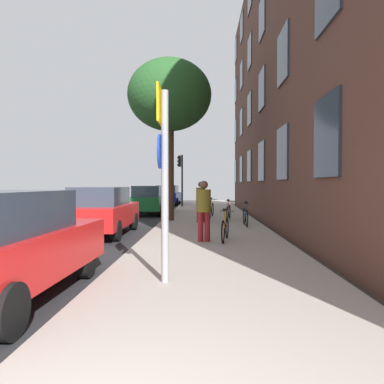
# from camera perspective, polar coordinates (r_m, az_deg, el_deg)

# --- Properties ---
(ground_plane) EXTENTS (41.80, 41.80, 0.00)m
(ground_plane) POSITION_cam_1_polar(r_m,az_deg,el_deg) (16.87, -9.28, -4.62)
(ground_plane) COLOR #332D28
(road_asphalt) EXTENTS (7.00, 38.00, 0.01)m
(road_asphalt) POSITION_cam_1_polar(r_m,az_deg,el_deg) (17.39, -16.11, -4.46)
(road_asphalt) COLOR #232326
(road_asphalt) RESTS_ON ground
(sidewalk) EXTENTS (4.20, 38.00, 0.12)m
(sidewalk) POSITION_cam_1_polar(r_m,az_deg,el_deg) (16.56, 2.73, -4.51)
(sidewalk) COLOR #9E9389
(sidewalk) RESTS_ON ground
(building_facade) EXTENTS (0.56, 27.00, 13.68)m
(building_facade) POSITION_cam_1_polar(r_m,az_deg,el_deg) (17.02, 12.05, 18.77)
(building_facade) COLOR #513328
(building_facade) RESTS_ON ground
(sign_post) EXTENTS (0.16, 0.60, 3.19)m
(sign_post) POSITION_cam_1_polar(r_m,az_deg,el_deg) (5.85, -4.60, 3.80)
(sign_post) COLOR gray
(sign_post) RESTS_ON sidewalk
(traffic_light) EXTENTS (0.43, 0.24, 3.71)m
(traffic_light) POSITION_cam_1_polar(r_m,az_deg,el_deg) (25.69, -1.81, 3.34)
(traffic_light) COLOR black
(traffic_light) RESTS_ON sidewalk
(tree_near) EXTENTS (3.71, 3.71, 7.13)m
(tree_near) POSITION_cam_1_polar(r_m,az_deg,el_deg) (16.41, -3.59, 15.00)
(tree_near) COLOR #4C3823
(tree_near) RESTS_ON sidewalk
(bicycle_0) EXTENTS (0.46, 1.56, 0.92)m
(bicycle_0) POSITION_cam_1_polar(r_m,az_deg,el_deg) (10.24, 5.30, -5.76)
(bicycle_0) COLOR black
(bicycle_0) RESTS_ON sidewalk
(bicycle_1) EXTENTS (0.42, 1.60, 0.94)m
(bicycle_1) POSITION_cam_1_polar(r_m,az_deg,el_deg) (13.97, 8.52, -3.85)
(bicycle_1) COLOR black
(bicycle_1) RESTS_ON sidewalk
(bicycle_2) EXTENTS (0.45, 1.68, 0.93)m
(bicycle_2) POSITION_cam_1_polar(r_m,az_deg,el_deg) (16.11, 5.84, -3.17)
(bicycle_2) COLOR black
(bicycle_2) RESTS_ON sidewalk
(bicycle_3) EXTENTS (0.42, 1.64, 0.95)m
(bicycle_3) POSITION_cam_1_polar(r_m,az_deg,el_deg) (17.50, 3.12, -2.78)
(bicycle_3) COLOR black
(bicycle_3) RESTS_ON sidewalk
(pedestrian_0) EXTENTS (0.53, 0.53, 1.70)m
(pedestrian_0) POSITION_cam_1_polar(r_m,az_deg,el_deg) (9.99, 1.92, -2.37)
(pedestrian_0) COLOR maroon
(pedestrian_0) RESTS_ON sidewalk
(pedestrian_1) EXTENTS (0.54, 0.54, 1.71)m
(pedestrian_1) POSITION_cam_1_polar(r_m,az_deg,el_deg) (14.91, 1.41, -1.16)
(pedestrian_1) COLOR maroon
(pedestrian_1) RESTS_ON sidewalk
(car_1) EXTENTS (1.82, 4.21, 1.62)m
(car_1) POSITION_cam_1_polar(r_m,az_deg,el_deg) (12.39, -14.18, -2.87)
(car_1) COLOR red
(car_1) RESTS_ON road_asphalt
(car_2) EXTENTS (1.87, 4.46, 1.62)m
(car_2) POSITION_cam_1_polar(r_m,az_deg,el_deg) (20.43, -6.82, -1.22)
(car_2) COLOR #19662D
(car_2) RESTS_ON road_asphalt
(car_3) EXTENTS (1.99, 4.02, 1.62)m
(car_3) POSITION_cam_1_polar(r_m,az_deg,el_deg) (29.32, -3.88, -0.47)
(car_3) COLOR navy
(car_3) RESTS_ON road_asphalt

